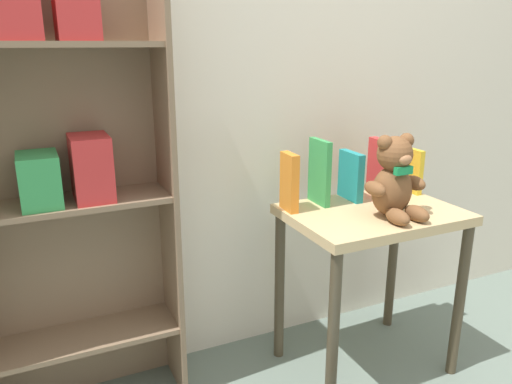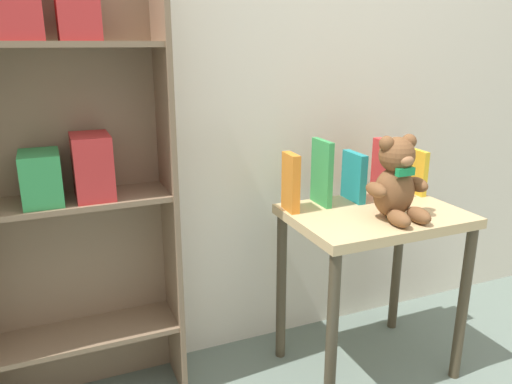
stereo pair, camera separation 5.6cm
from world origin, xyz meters
TOP-DOWN VIEW (x-y plane):
  - wall_back at (0.00, 1.27)m, footprint 4.80×0.06m
  - bookshelf_side at (-0.87, 1.13)m, footprint 0.66×0.24m
  - display_table at (0.16, 0.88)m, footprint 0.63×0.45m
  - teddy_bear at (0.18, 0.80)m, footprint 0.23×0.21m
  - book_standing_orange at (-0.12, 1.01)m, footprint 0.04×0.10m
  - book_standing_green at (0.02, 1.03)m, footprint 0.02×0.13m
  - book_standing_teal at (0.16, 1.03)m, footprint 0.04×0.14m
  - book_standing_red at (0.31, 1.03)m, footprint 0.04×0.14m
  - book_standing_yellow at (0.45, 1.01)m, footprint 0.03×0.13m

SIDE VIEW (x-z plane):
  - display_table at x=0.16m, z-range 0.22..0.88m
  - book_standing_yellow at x=0.45m, z-range 0.66..0.84m
  - book_standing_teal at x=0.16m, z-range 0.66..0.85m
  - book_standing_orange at x=-0.12m, z-range 0.66..0.88m
  - book_standing_red at x=0.31m, z-range 0.66..0.89m
  - book_standing_green at x=0.02m, z-range 0.66..0.91m
  - teddy_bear at x=0.18m, z-range 0.65..0.94m
  - bookshelf_side at x=-0.87m, z-range 0.10..1.63m
  - wall_back at x=0.00m, z-range 0.00..2.50m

